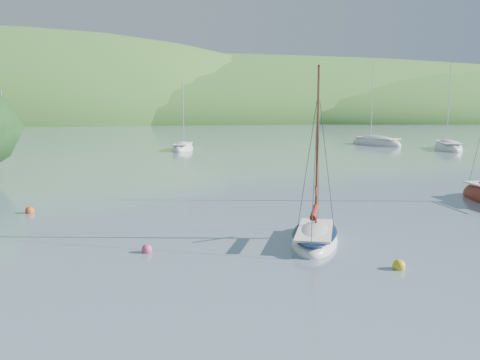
{
  "coord_description": "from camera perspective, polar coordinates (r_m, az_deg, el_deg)",
  "views": [
    {
      "loc": [
        -5.38,
        -18.23,
        5.98
      ],
      "look_at": [
        -1.78,
        8.0,
        2.07
      ],
      "focal_mm": 40.0,
      "sensor_mm": 36.0,
      "label": 1
    }
  ],
  "objects": [
    {
      "name": "mooring_buoys",
      "position": [
        25.14,
        2.24,
        -5.1
      ],
      "size": [
        28.39,
        12.41,
        0.48
      ],
      "color": "gold",
      "rests_on": "ground"
    },
    {
      "name": "distant_sloop_b",
      "position": [
        76.44,
        14.31,
        3.8
      ],
      "size": [
        6.27,
        8.95,
        12.1
      ],
      "rotation": [
        0.0,
        0.0,
        0.43
      ],
      "color": "silver",
      "rests_on": "ground"
    },
    {
      "name": "distant_sloop_c",
      "position": [
        78.5,
        -23.8,
        3.42
      ],
      "size": [
        3.48,
        6.01,
        8.1
      ],
      "rotation": [
        0.0,
        0.0,
        0.28
      ],
      "color": "silver",
      "rests_on": "ground"
    },
    {
      "name": "shoreline_hills",
      "position": [
        190.8,
        -9.14,
        6.49
      ],
      "size": [
        690.0,
        135.0,
        56.0
      ],
      "color": "#3A732B",
      "rests_on": "ground"
    },
    {
      "name": "distant_sloop_a",
      "position": [
        66.63,
        -6.13,
        3.34
      ],
      "size": [
        3.68,
        6.99,
        9.49
      ],
      "rotation": [
        0.0,
        0.0,
        -0.21
      ],
      "color": "silver",
      "rests_on": "ground"
    },
    {
      "name": "daysailer_white",
      "position": [
        23.18,
        7.98,
        -6.14
      ],
      "size": [
        3.53,
        5.58,
        8.05
      ],
      "rotation": [
        0.0,
        0.0,
        -0.33
      ],
      "color": "silver",
      "rests_on": "ground"
    },
    {
      "name": "distant_sloop_d",
      "position": [
        71.63,
        21.31,
        3.19
      ],
      "size": [
        5.09,
        8.67,
        11.69
      ],
      "rotation": [
        0.0,
        0.0,
        -0.29
      ],
      "color": "silver",
      "rests_on": "ground"
    },
    {
      "name": "ground",
      "position": [
        19.93,
        8.34,
        -9.16
      ],
      "size": [
        700.0,
        700.0,
        0.0
      ],
      "primitive_type": "plane",
      "color": "slate",
      "rests_on": "ground"
    }
  ]
}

